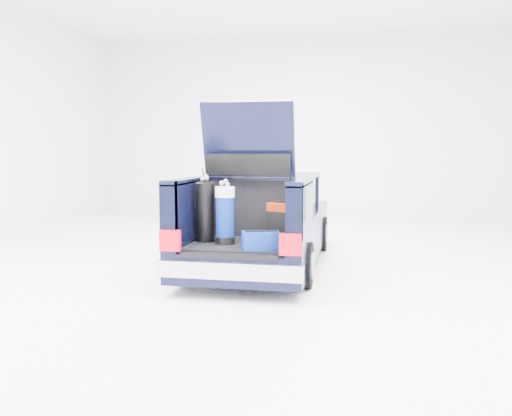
% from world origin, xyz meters
% --- Properties ---
extents(ground, '(14.00, 14.00, 0.00)m').
position_xyz_m(ground, '(0.00, 0.00, 0.00)').
color(ground, white).
rests_on(ground, ground).
extents(car, '(1.87, 4.65, 2.47)m').
position_xyz_m(car, '(-0.00, 0.11, 0.67)').
color(car, black).
rests_on(car, ground).
extents(red_suitcase, '(0.38, 0.32, 0.54)m').
position_xyz_m(red_suitcase, '(0.48, -1.20, 0.86)').
color(red_suitcase, maroon).
rests_on(red_suitcase, car).
extents(black_golf_bag, '(0.32, 0.36, 0.89)m').
position_xyz_m(black_golf_bag, '(-0.50, -1.45, 1.00)').
color(black_golf_bag, black).
rests_on(black_golf_bag, car).
extents(blue_golf_bag, '(0.26, 0.26, 0.85)m').
position_xyz_m(blue_golf_bag, '(-0.20, -1.58, 0.98)').
color(blue_golf_bag, black).
rests_on(blue_golf_bag, car).
extents(blue_duffel, '(0.53, 0.43, 0.24)m').
position_xyz_m(blue_duffel, '(0.34, -1.88, 0.71)').
color(blue_duffel, navy).
rests_on(blue_duffel, car).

